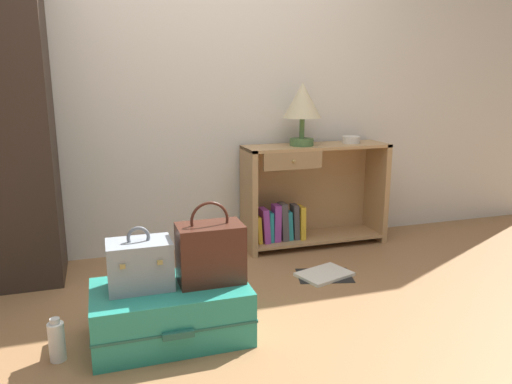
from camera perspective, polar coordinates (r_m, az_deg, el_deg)
The scene contains 10 objects.
ground_plane at distance 2.40m, azimuth 0.53°, elevation -17.54°, with size 9.00×9.00×0.00m, color #9E7047.
back_wall at distance 3.52m, azimuth -7.38°, elevation 14.29°, with size 6.40×0.10×2.60m, color silver.
bookshelf at distance 3.65m, azimuth 6.04°, elevation -0.50°, with size 1.07×0.33×0.75m.
table_lamp at distance 3.50m, azimuth 5.42°, elevation 10.18°, with size 0.27×0.27×0.44m.
bowl at distance 3.71m, azimuth 10.99°, elevation 5.99°, with size 0.13×0.13×0.05m, color silver.
suitcase_large at distance 2.44m, azimuth -9.85°, elevation -13.56°, with size 0.73×0.46×0.27m.
train_case at distance 2.36m, azimuth -13.33°, elevation -8.17°, with size 0.29×0.21×0.30m.
handbag at distance 2.36m, azimuth -5.32°, elevation -6.98°, with size 0.31×0.19×0.40m.
bottle at distance 2.42m, azimuth -22.14°, elevation -15.72°, with size 0.07×0.07×0.20m.
open_book_on_floor at distance 3.18m, azimuth 7.94°, elevation -9.47°, with size 0.39×0.32×0.02m.
Camera 1 is at (-0.65, -1.96, 1.22)m, focal length 34.44 mm.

